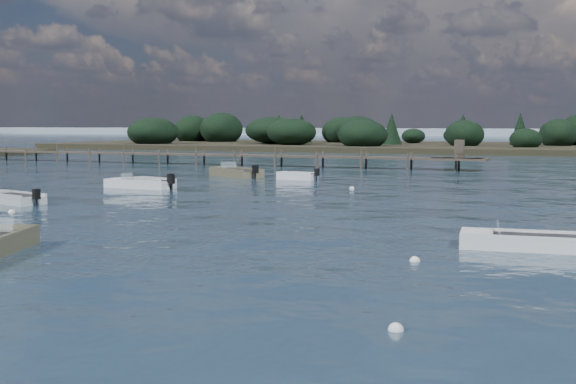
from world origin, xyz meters
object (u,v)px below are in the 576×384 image
at_px(dinghy_extra_a, 140,185).
at_px(tender_far_grey, 152,185).
at_px(dinghy_mid_white_a, 528,244).
at_px(jetty, 200,155).
at_px(dinghy_mid_grey, 12,200).
at_px(dinghy_extra_b, 236,174).
at_px(tender_far_white, 297,177).

bearing_deg(dinghy_extra_a, tender_far_grey, 49.30).
relative_size(dinghy_mid_white_a, jetty, 0.07).
distance_m(dinghy_mid_white_a, tender_far_grey, 28.48).
bearing_deg(tender_far_grey, dinghy_mid_grey, -99.60).
xyz_separation_m(dinghy_extra_b, dinghy_mid_white_a, (23.17, -26.23, -0.04)).
bearing_deg(jetty, dinghy_mid_white_a, -49.77).
xyz_separation_m(dinghy_mid_grey, dinghy_mid_white_a, (25.80, -4.70, -0.01)).
distance_m(dinghy_extra_b, dinghy_extra_a, 11.60).
xyz_separation_m(tender_far_white, dinghy_mid_white_a, (17.51, -24.85, -0.02)).
distance_m(dinghy_extra_b, tender_far_white, 5.83).
bearing_deg(tender_far_white, jetty, 137.23).
xyz_separation_m(tender_far_white, jetty, (-16.12, 14.91, 0.83)).
distance_m(tender_far_grey, dinghy_extra_a, 0.81).
distance_m(dinghy_mid_grey, dinghy_mid_white_a, 26.22).
bearing_deg(dinghy_extra_a, dinghy_mid_grey, -97.22).
distance_m(tender_far_white, dinghy_extra_a, 12.32).
height_order(dinghy_extra_b, dinghy_mid_white_a, dinghy_extra_b).
distance_m(dinghy_mid_grey, tender_far_grey, 10.78).
relative_size(tender_far_white, tender_far_grey, 0.86).
height_order(dinghy_mid_grey, tender_far_grey, tender_far_grey).
xyz_separation_m(dinghy_mid_white_a, jetty, (-33.63, 39.76, 0.84)).
height_order(dinghy_extra_b, dinghy_extra_a, dinghy_extra_b).
relative_size(tender_far_white, dinghy_extra_a, 0.68).
xyz_separation_m(dinghy_extra_b, jetty, (-10.46, 13.53, 0.81)).
height_order(tender_far_grey, dinghy_extra_a, tender_far_grey).
bearing_deg(tender_far_grey, dinghy_mid_white_a, -32.57).
xyz_separation_m(tender_far_white, tender_far_grey, (-6.49, -9.52, 0.01)).
height_order(dinghy_extra_b, tender_far_white, dinghy_extra_b).
distance_m(dinghy_extra_b, dinghy_mid_white_a, 35.00).
relative_size(tender_far_grey, jetty, 0.06).
bearing_deg(dinghy_mid_white_a, dinghy_mid_grey, 169.67).
xyz_separation_m(dinghy_mid_grey, tender_far_grey, (1.80, 10.63, 0.02)).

